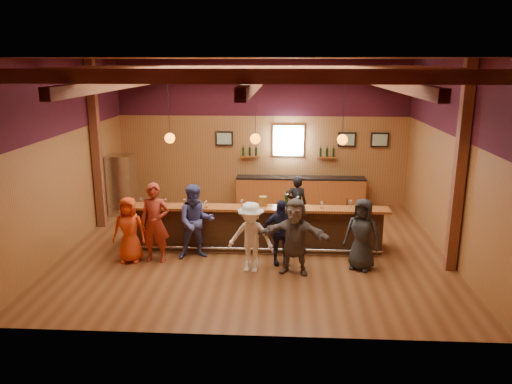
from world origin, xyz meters
The scene contains 27 objects.
room centered at (0.00, 0.06, 3.21)m, with size 9.04×9.00×4.52m.
bar_counter centered at (0.02, 0.15, 0.52)m, with size 6.30×1.07×1.11m.
back_bar_cabinet centered at (1.20, 3.72, 0.48)m, with size 4.00×0.52×0.95m.
window centered at (0.80, 3.95, 2.05)m, with size 0.95×0.09×0.95m.
framed_pictures centered at (1.67, 3.94, 2.10)m, with size 5.35×0.05×0.45m.
wine_shelves centered at (0.80, 3.88, 1.62)m, with size 3.00×0.18×0.30m.
pendant_lights centered at (0.00, 0.00, 2.71)m, with size 4.24×0.24×1.37m.
stainless_fridge centered at (-4.10, 2.60, 0.90)m, with size 0.70×0.70×1.80m, color silver.
customer_orange centered at (-2.80, -0.95, 0.76)m, with size 0.74×0.48×1.52m, color red.
customer_redvest centered at (-2.22, -0.90, 0.91)m, with size 0.67×0.44×1.83m, color maroon.
customer_denim centered at (-1.33, -0.65, 0.88)m, with size 0.85×0.66×1.75m, color #424584.
customer_white centered at (-0.02, -1.35, 0.78)m, with size 1.01×0.58×1.56m, color white.
customer_navy centered at (0.61, -0.90, 0.75)m, with size 0.88×0.37×1.50m, color black.
customer_brown centered at (0.92, -1.39, 0.83)m, with size 1.54×0.49×1.67m, color #584C46.
customer_dark centered at (2.39, -1.08, 0.80)m, with size 0.78×0.51×1.60m, color black.
bartender centered at (1.02, 1.37, 0.75)m, with size 0.55×0.36×1.51m, color black.
ice_bucket centered at (0.19, -0.04, 1.22)m, with size 0.20×0.20×0.22m, color brown.
bottle_a centered at (0.74, -0.02, 1.26)m, with size 0.08×0.08×0.37m.
bottle_b centered at (1.01, -0.08, 1.23)m, with size 0.07×0.07×0.31m.
glass_a centered at (-2.74, -0.10, 1.23)m, with size 0.07×0.07×0.16m.
glass_b centered at (-2.14, -0.14, 1.23)m, with size 0.07×0.07×0.16m.
glass_c centered at (-1.67, -0.17, 1.24)m, with size 0.08×0.08×0.18m.
glass_d centered at (-1.14, -0.29, 1.23)m, with size 0.08×0.08×0.17m.
glass_e centered at (-0.31, -0.12, 1.23)m, with size 0.07×0.07×0.17m.
glass_f centered at (0.86, -0.12, 1.23)m, with size 0.08×0.08×0.17m.
glass_g centered at (1.56, -0.19, 1.23)m, with size 0.07×0.07×0.17m.
glass_h centered at (2.24, -0.15, 1.25)m, with size 0.09×0.09×0.20m.
Camera 1 is at (0.66, -11.43, 4.45)m, focal length 35.00 mm.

